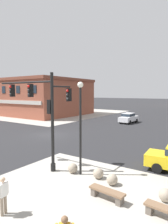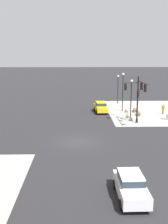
% 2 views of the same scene
% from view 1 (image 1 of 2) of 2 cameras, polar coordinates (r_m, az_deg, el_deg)
% --- Properties ---
extents(ground_plane, '(320.00, 320.00, 0.00)m').
position_cam_1_polar(ground_plane, '(24.99, -9.73, -6.35)').
color(ground_plane, '#262628').
extents(sidewalk_far_corner, '(32.00, 32.00, 0.02)m').
position_cam_1_polar(sidewalk_far_corner, '(52.99, -10.31, -0.11)').
color(sidewalk_far_corner, '#A8A399').
rests_on(sidewalk_far_corner, ground).
extents(traffic_signal_main, '(5.32, 2.09, 6.35)m').
position_cam_1_polar(traffic_signal_main, '(13.76, -11.33, 1.29)').
color(traffic_signal_main, black).
rests_on(traffic_signal_main, ground).
extents(bollard_sphere_curb_a, '(0.62, 0.62, 0.62)m').
position_cam_1_polar(bollard_sphere_curb_a, '(13.32, -3.21, -15.55)').
color(bollard_sphere_curb_a, gray).
rests_on(bollard_sphere_curb_a, ground).
extents(bollard_sphere_curb_b, '(0.62, 0.62, 0.62)m').
position_cam_1_polar(bollard_sphere_curb_b, '(12.55, 4.06, -16.91)').
color(bollard_sphere_curb_b, gray).
rests_on(bollard_sphere_curb_b, ground).
extents(bollard_sphere_curb_c, '(0.62, 0.62, 0.62)m').
position_cam_1_polar(bollard_sphere_curb_c, '(11.84, 7.94, -18.37)').
color(bollard_sphere_curb_c, gray).
rests_on(bollard_sphere_curb_c, ground).
extents(bollard_sphere_curb_d, '(0.62, 0.62, 0.62)m').
position_cam_1_polar(bollard_sphere_curb_d, '(10.89, 22.07, -20.96)').
color(bollard_sphere_curb_d, gray).
rests_on(bollard_sphere_curb_d, ground).
extents(bench_near_signal, '(1.83, 0.63, 0.49)m').
position_cam_1_polar(bench_near_signal, '(10.41, 6.48, -21.81)').
color(bench_near_signal, brown).
rests_on(bench_near_signal, ground).
extents(bench_mid_block, '(1.84, 0.66, 0.49)m').
position_cam_1_polar(bench_mid_block, '(9.61, 22.42, -24.68)').
color(bench_mid_block, brown).
rests_on(bench_mid_block, ground).
extents(pedestrian_near_bench, '(0.23, 0.55, 1.64)m').
position_cam_1_polar(pedestrian_near_bench, '(9.61, -21.90, -20.55)').
color(pedestrian_near_bench, gray).
rests_on(pedestrian_near_bench, ground).
extents(street_lamp_corner_near, '(0.36, 0.36, 5.74)m').
position_cam_1_polar(street_lamp_corner_near, '(12.26, -1.03, -1.63)').
color(street_lamp_corner_near, black).
rests_on(street_lamp_corner_near, ground).
extents(car_main_northbound_near, '(2.06, 4.48, 1.68)m').
position_cam_1_polar(car_main_northbound_near, '(34.82, 12.47, -1.52)').
color(car_main_northbound_near, silver).
rests_on(car_main_northbound_near, ground).
extents(storefront_block_near_corner, '(18.99, 17.47, 8.20)m').
position_cam_1_polar(storefront_block_near_corner, '(49.10, -11.84, 4.23)').
color(storefront_block_near_corner, brown).
rests_on(storefront_block_near_corner, ground).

